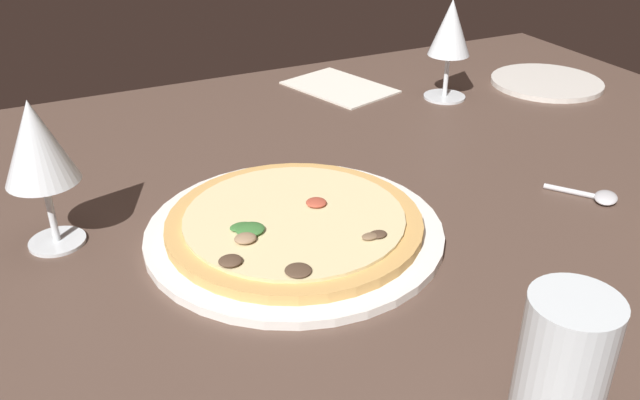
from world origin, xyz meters
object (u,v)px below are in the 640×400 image
Objects in this scene: wine_glass_near at (450,31)px; side_plate at (547,82)px; pizza_main at (294,227)px; water_glass at (562,369)px; wine_glass_far at (37,146)px; paper_menu at (339,87)px; spoon at (598,196)px.

wine_glass_near is 23.69cm from side_plate.
pizza_main is 35.04cm from water_glass.
side_plate is (-87.35, -17.53, -11.44)cm from wine_glass_far.
paper_menu is 2.15× the size of spoon.
side_plate is at bearing -156.15° from pizza_main.
wine_glass_far is at bearing -22.46° from pizza_main.
wine_glass_near is at bearing -96.03° from spoon.
water_glass is 83.37cm from side_plate.
pizza_main reaches higher than side_plate.
pizza_main is at bearing 39.71° from paper_menu.
water_glass is (-6.98, 34.10, 4.01)cm from pizza_main.
pizza_main is 50.95cm from paper_menu.
side_plate is (-20.78, 2.42, -11.13)cm from wine_glass_near.
pizza_main is 2.01× the size of wine_glass_near.
wine_glass_far is 89.82cm from side_plate.
wine_glass_near is 21.98cm from paper_menu.
spoon is (-62.45, 19.03, -11.43)cm from wine_glass_far.
wine_glass_near reaches higher than pizza_main.
paper_menu is (-20.92, -76.73, -5.03)cm from water_glass.
wine_glass_near is at bearing -6.63° from side_plate.
wine_glass_far is at bearing 16.68° from wine_glass_near.
side_plate is (-62.70, -27.72, -0.73)cm from pizza_main.
water_glass is at bearing 101.57° from pizza_main.
pizza_main reaches higher than paper_menu.
wine_glass_near is 0.91× the size of paper_menu.
pizza_main is at bearing 23.85° from side_plate.
paper_menu is at bearing -79.11° from spoon.
side_plate is at bearing -124.25° from spoon.
side_plate is 37.85cm from paper_menu.
wine_glass_near is 40.74cm from spoon.
water_glass is at bearing 47.98° from side_plate.
side_plate is 44.23cm from spoon.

